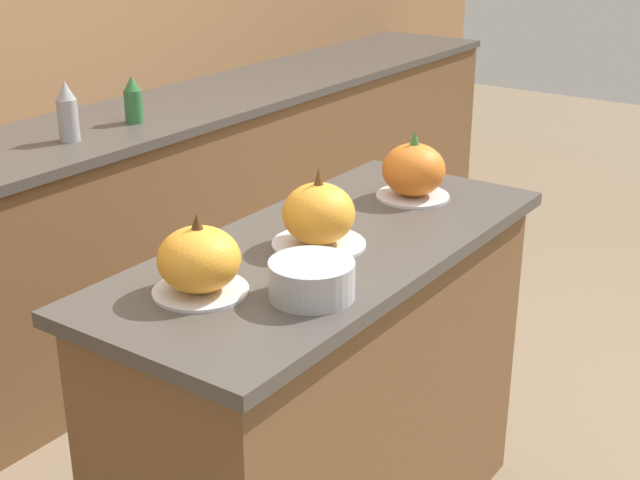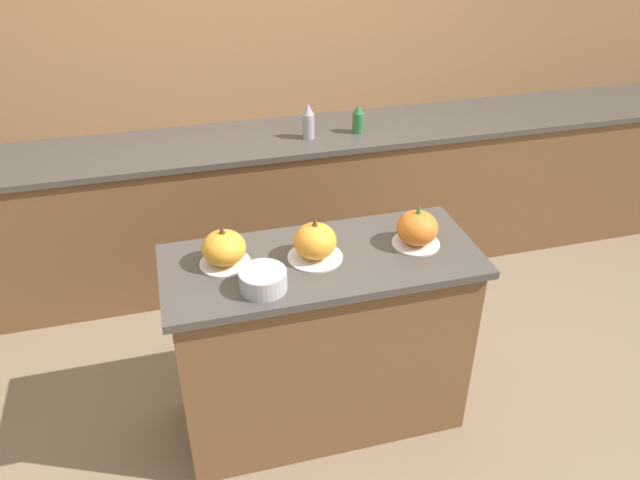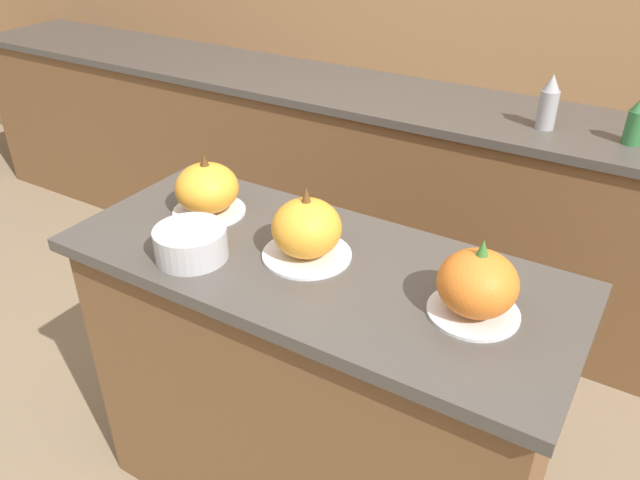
# 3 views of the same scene
# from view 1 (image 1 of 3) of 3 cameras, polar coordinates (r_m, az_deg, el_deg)

# --- Properties ---
(kitchen_island) EXTENTS (1.33, 0.57, 0.93)m
(kitchen_island) POSITION_cam_1_polar(r_m,az_deg,el_deg) (2.40, 0.48, -10.45)
(kitchen_island) COLOR brown
(kitchen_island) RESTS_ON ground_plane
(back_counter) EXTENTS (6.00, 0.60, 0.93)m
(back_counter) POSITION_cam_1_polar(r_m,az_deg,el_deg) (3.26, -19.16, -2.67)
(back_counter) COLOR brown
(back_counter) RESTS_ON ground_plane
(pumpkin_cake_left) EXTENTS (0.21, 0.21, 0.18)m
(pumpkin_cake_left) POSITION_cam_1_polar(r_m,az_deg,el_deg) (1.91, -7.74, -1.35)
(pumpkin_cake_left) COLOR silver
(pumpkin_cake_left) RESTS_ON kitchen_island
(pumpkin_cake_center) EXTENTS (0.23, 0.23, 0.20)m
(pumpkin_cake_center) POSITION_cam_1_polar(r_m,az_deg,el_deg) (2.15, -0.09, 1.55)
(pumpkin_cake_center) COLOR silver
(pumpkin_cake_center) RESTS_ON kitchen_island
(pumpkin_cake_right) EXTENTS (0.21, 0.21, 0.19)m
(pumpkin_cake_right) POSITION_cam_1_polar(r_m,az_deg,el_deg) (2.50, 5.99, 4.40)
(pumpkin_cake_right) COLOR silver
(pumpkin_cake_right) RESTS_ON kitchen_island
(bottle_tall) EXTENTS (0.07, 0.07, 0.21)m
(bottle_tall) POSITION_cam_1_polar(r_m,az_deg,el_deg) (3.17, -15.86, 7.86)
(bottle_tall) COLOR #99999E
(bottle_tall) RESTS_ON back_counter
(bottle_short) EXTENTS (0.07, 0.07, 0.17)m
(bottle_short) POSITION_cam_1_polar(r_m,az_deg,el_deg) (3.37, -11.87, 8.74)
(bottle_short) COLOR #2D6B38
(bottle_short) RESTS_ON back_counter
(mixing_bowl) EXTENTS (0.19, 0.19, 0.08)m
(mixing_bowl) POSITION_cam_1_polar(r_m,az_deg,el_deg) (1.89, -0.54, -2.54)
(mixing_bowl) COLOR #ADADB2
(mixing_bowl) RESTS_ON kitchen_island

